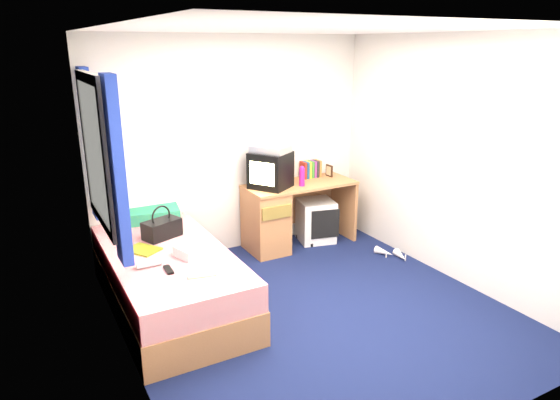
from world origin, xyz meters
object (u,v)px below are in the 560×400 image
pillow (151,214)px  storage_cube (316,220)px  desk (279,215)px  water_bottle (149,263)px  handbag (162,228)px  remote_control (168,270)px  crt_tv (270,170)px  vcr (270,149)px  bed (170,279)px  white_heels (392,254)px  picture_frame (329,171)px  aerosol_can (286,176)px  magazine (143,250)px  towel (193,250)px  pink_water_bottle (302,177)px  colour_swatch_fan (202,276)px

pillow → storage_cube: bearing=-5.1°
desk → water_bottle: size_ratio=6.50×
handbag → remote_control: bearing=-123.5°
pillow → crt_tv: 1.38m
vcr → bed: bearing=-95.3°
water_bottle → white_heels: bearing=2.3°
vcr → picture_frame: size_ratio=2.83×
aerosol_can → magazine: bearing=-159.2°
vcr → magazine: size_ratio=1.42×
pillow → vcr: 1.46m
magazine → water_bottle: water_bottle is taller
desk → magazine: (-1.70, -0.61, 0.14)m
picture_frame → towel: picture_frame is taller
pillow → magazine: size_ratio=2.02×
water_bottle → white_heels: water_bottle is taller
pink_water_bottle → remote_control: size_ratio=1.28×
bed → colour_swatch_fan: 0.68m
pink_water_bottle → white_heels: 1.33m
desk → aerosol_can: (0.15, 0.09, 0.43)m
desk → remote_control: desk is taller
bed → storage_cube: bed is taller
crt_tv → aerosol_can: 0.29m
aerosol_can → handbag: aerosol_can is taller
picture_frame → crt_tv: bearing=-175.4°
pillow → water_bottle: 1.18m
handbag → colour_swatch_fan: bearing=-108.9°
desk → crt_tv: size_ratio=2.41×
bed → magazine: 0.36m
handbag → magazine: bearing=-157.9°
pink_water_bottle → handbag: 1.74m
picture_frame → colour_swatch_fan: bearing=-148.1°
magazine → colour_swatch_fan: 0.79m
picture_frame → pink_water_bottle: (-0.51, -0.21, 0.03)m
magazine → water_bottle: bearing=-96.7°
bed → pink_water_bottle: (1.76, 0.62, 0.58)m
colour_swatch_fan → white_heels: colour_swatch_fan is taller
crt_tv → colour_swatch_fan: size_ratio=2.45×
pillow → vcr: size_ratio=1.42×
magazine → remote_control: 0.52m
handbag → magazine: 0.34m
water_bottle → white_heels: size_ratio=0.50×
storage_cube → colour_swatch_fan: bearing=-131.9°
storage_cube → white_heels: storage_cube is taller
towel → magazine: size_ratio=0.97×
magazine → colour_swatch_fan: magazine is taller
pillow → handbag: bearing=-94.0°
pink_water_bottle → white_heels: bearing=-45.1°
vcr → picture_frame: bearing=63.3°
aerosol_can → colour_swatch_fan: size_ratio=0.76×
crt_tv → white_heels: size_ratio=1.34×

